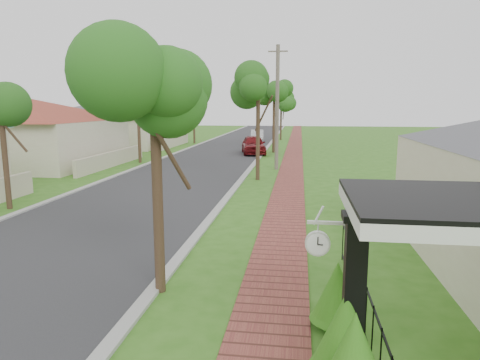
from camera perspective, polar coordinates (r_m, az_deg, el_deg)
The scene contains 16 objects.
ground at distance 8.83m, azimuth -18.92°, elevation -17.54°, with size 160.00×160.00×0.00m, color #306518.
road at distance 28.05m, azimuth -6.02°, elevation 1.64°, with size 7.00×120.00×0.02m, color #28282B.
kerb_right at distance 27.41m, azimuth 1.41°, elevation 1.50°, with size 0.30×120.00×0.10m, color #9E9E99.
kerb_left at distance 29.14m, azimuth -13.01°, elevation 1.75°, with size 0.30×120.00×0.10m, color #9E9E99.
sidewalk at distance 27.24m, azimuth 6.85°, elevation 1.38°, with size 1.50×120.00×0.03m, color brown.
porch_post at distance 6.65m, azimuth 14.87°, elevation -16.01°, with size 0.48×0.48×2.52m.
picket_fence at distance 7.84m, azimuth 16.43°, elevation -16.68°, with size 0.03×8.02×1.00m.
street_trees at distance 34.43m, azimuth -3.18°, elevation 10.76°, with size 10.70×37.65×5.89m.
hedge_row at distance 6.81m, azimuth 13.85°, elevation -19.63°, with size 0.93×3.27×1.62m.
far_house_red at distance 32.83m, azimuth -26.94°, elevation 5.93°, with size 15.56×15.56×4.60m.
far_house_grey at distance 45.04m, azimuth -16.74°, elevation 7.36°, with size 15.56×15.56×4.60m.
parked_car_red at distance 35.85m, azimuth 1.80°, elevation 4.73°, with size 1.84×4.58×1.56m, color maroon.
parked_car_white at distance 48.24m, azimuth 2.30°, elevation 5.90°, with size 1.40×4.00×1.32m, color silver.
near_tree at distance 8.93m, azimuth -11.30°, elevation 8.87°, with size 1.89×1.89×4.86m.
utility_pole at distance 26.98m, azimuth 4.98°, elevation 9.61°, with size 1.20×0.24×7.65m.
station_clock at distance 6.67m, azimuth 10.43°, elevation -8.07°, with size 0.66×0.13×0.55m.
Camera 1 is at (3.72, -6.94, 3.98)m, focal length 32.00 mm.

